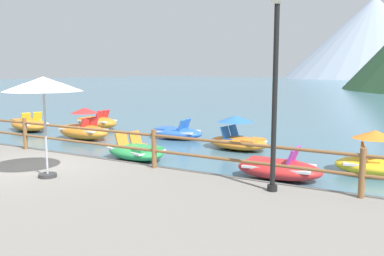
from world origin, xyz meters
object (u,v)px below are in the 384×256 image
Objects in this scene: pedal_boat_0 at (378,161)px; pedal_boat_2 at (176,133)px; pedal_boat_4 at (238,138)px; pedal_boat_6 at (97,122)px; lamp_post at (275,72)px; beach_umbrella at (43,85)px; pedal_boat_5 at (136,151)px; pedal_boat_3 at (279,169)px; pedal_boat_7 at (29,124)px; pedal_boat_1 at (83,129)px.

pedal_boat_0 is 8.11m from pedal_boat_2.
pedal_boat_0 is 4.94m from pedal_boat_4.
pedal_boat_4 is 7.97m from pedal_boat_6.
lamp_post is 1.65× the size of pedal_boat_0.
pedal_boat_5 is at bearing 98.98° from beach_umbrella.
pedal_boat_6 is (-7.86, 1.30, -0.08)m from pedal_boat_4.
pedal_boat_0 is at bearing 38.62° from pedal_boat_3.
pedal_boat_0 is 0.97× the size of pedal_boat_5.
pedal_boat_4 is at bearing 56.59° from pedal_boat_5.
pedal_boat_4 is (-2.58, 3.17, 0.13)m from pedal_boat_3.
beach_umbrella is 10.79m from pedal_boat_6.
pedal_boat_3 is at bearing -141.38° from pedal_boat_0.
pedal_boat_4 is at bearing 129.13° from pedal_boat_3.
pedal_boat_6 is at bearing 41.45° from pedal_boat_7.
lamp_post reaches higher than pedal_boat_3.
pedal_boat_6 is (-5.80, 4.44, 0.06)m from pedal_boat_5.
pedal_boat_0 reaches higher than pedal_boat_5.
pedal_boat_6 is 3.07m from pedal_boat_7.
pedal_boat_4 is 10.19m from pedal_boat_7.
pedal_boat_0 is 1.08× the size of pedal_boat_6.
lamp_post is 4.95m from beach_umbrella.
pedal_boat_4 is at bearing 120.35° from lamp_post.
pedal_boat_0 is at bearing 13.81° from pedal_boat_5.
pedal_boat_4 reaches higher than pedal_boat_3.
pedal_boat_6 is (-1.62, 2.51, -0.11)m from pedal_boat_1.
pedal_boat_4 reaches higher than pedal_boat_2.
pedal_boat_5 is at bearing -166.19° from pedal_boat_0.
pedal_boat_0 is (1.45, 4.10, -2.35)m from lamp_post.
beach_umbrella is (-4.70, -1.53, -0.30)m from lamp_post.
lamp_post reaches higher than pedal_boat_2.
pedal_boat_7 is (-8.72, 6.38, -2.16)m from beach_umbrella.
pedal_boat_6 is (-10.44, 4.48, 0.04)m from pedal_boat_3.
pedal_boat_2 is 7.25m from pedal_boat_7.
pedal_boat_0 is 1.02× the size of pedal_boat_2.
beach_umbrella is 1.03× the size of pedal_boat_6.
lamp_post is 9.32m from pedal_boat_2.
pedal_boat_2 is at bearing 163.75° from pedal_boat_0.
pedal_boat_2 is (-1.63, 7.90, -2.20)m from beach_umbrella.
lamp_post is 1.78× the size of pedal_boat_6.
pedal_boat_1 is 3.95m from pedal_boat_7.
pedal_boat_2 is 4.06m from pedal_boat_5.
lamp_post is 14.48m from pedal_boat_7.
pedal_boat_6 is at bearing 127.38° from beach_umbrella.
pedal_boat_0 is 14.89m from pedal_boat_7.
pedal_boat_0 is 2.73m from pedal_boat_3.
pedal_boat_1 is at bearing 178.61° from pedal_boat_0.
beach_umbrella is 0.99× the size of pedal_boat_3.
beach_umbrella is 8.36m from pedal_boat_2.
lamp_post is 1.59× the size of pedal_boat_1.
pedal_boat_7 is at bearing -175.91° from pedal_boat_4.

